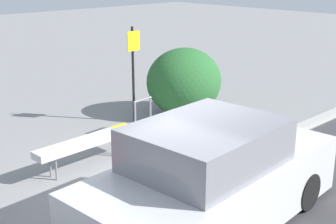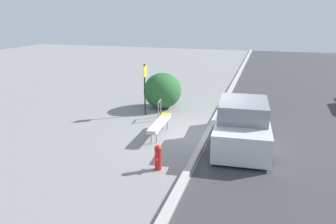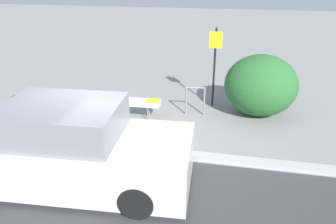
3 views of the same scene
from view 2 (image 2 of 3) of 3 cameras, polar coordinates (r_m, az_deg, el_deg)
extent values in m
plane|color=gray|center=(12.40, 6.78, -4.14)|extent=(60.00, 60.00, 0.00)
cube|color=#A8A8A3|center=(12.38, 6.79, -3.86)|extent=(60.00, 0.20, 0.13)
cylinder|color=gray|center=(11.56, -2.04, -4.50)|extent=(0.04, 0.04, 0.43)
cylinder|color=gray|center=(12.91, -0.15, -2.15)|extent=(0.04, 0.04, 0.43)
cylinder|color=gray|center=(11.61, -2.94, -4.41)|extent=(0.04, 0.04, 0.43)
cylinder|color=gray|center=(12.96, -0.96, -2.08)|extent=(0.04, 0.04, 0.43)
cube|color=silver|center=(12.16, -1.48, -1.97)|extent=(2.15, 0.42, 0.14)
cube|color=yellow|center=(12.95, -0.40, -0.44)|extent=(0.37, 0.35, 0.01)
cylinder|color=gray|center=(13.89, -1.70, 0.05)|extent=(0.05, 0.05, 0.80)
cylinder|color=gray|center=(14.36, -1.27, 0.62)|extent=(0.05, 0.05, 0.80)
cylinder|color=gray|center=(14.02, -1.50, 1.91)|extent=(0.55, 0.11, 0.05)
cylinder|color=black|center=(14.59, -4.07, 3.88)|extent=(0.06, 0.06, 2.30)
cube|color=yellow|center=(14.41, -3.99, 7.05)|extent=(0.36, 0.02, 0.46)
cylinder|color=red|center=(9.68, -1.73, -8.36)|extent=(0.20, 0.20, 0.60)
sphere|color=red|center=(9.53, -1.75, -6.43)|extent=(0.22, 0.22, 0.22)
cylinder|color=red|center=(9.53, -2.00, -8.37)|extent=(0.08, 0.07, 0.07)
cylinder|color=red|center=(9.77, -1.47, -7.70)|extent=(0.08, 0.07, 0.07)
ellipsoid|color=#28602D|center=(15.73, -0.95, 3.76)|extent=(1.98, 1.79, 1.70)
cylinder|color=black|center=(13.11, 9.20, -1.67)|extent=(0.61, 0.22, 0.60)
cylinder|color=black|center=(13.12, 16.30, -2.13)|extent=(0.61, 0.22, 0.60)
cylinder|color=black|center=(10.62, 8.15, -6.16)|extent=(0.61, 0.22, 0.60)
cylinder|color=black|center=(10.63, 16.97, -6.73)|extent=(0.61, 0.22, 0.60)
cube|color=silver|center=(11.75, 12.75, -2.82)|extent=(4.41, 2.05, 0.89)
cube|color=gray|center=(11.36, 12.97, 0.40)|extent=(2.17, 1.72, 0.63)
camera|label=1|loc=(7.24, 44.38, 5.95)|focal=50.00mm
camera|label=3|loc=(14.47, 34.34, 11.44)|focal=35.00mm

